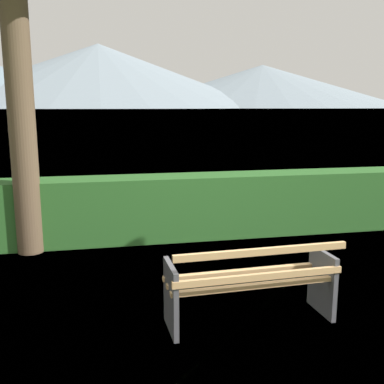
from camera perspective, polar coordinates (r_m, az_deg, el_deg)
name	(u,v)px	position (r m, az deg, el deg)	size (l,w,h in m)	color
ground_plane	(248,320)	(4.76, 7.27, -16.01)	(1400.00, 1400.00, 0.00)	#4C6B33
water_surface	(101,109)	(311.12, -11.61, 10.37)	(620.00, 620.00, 0.00)	slate
park_bench	(252,283)	(4.53, 7.68, -11.52)	(1.72, 0.64, 0.87)	tan
hedge_row	(190,206)	(7.37, -0.29, -1.84)	(9.16, 0.70, 1.04)	#285B23
distant_hills	(97,78)	(597.03, -12.17, 14.17)	(791.64, 437.96, 81.23)	slate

